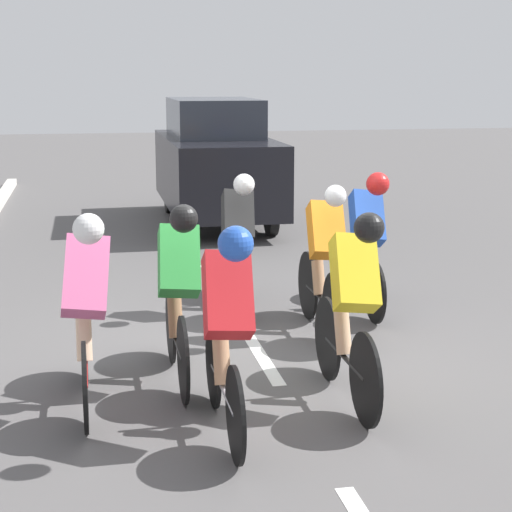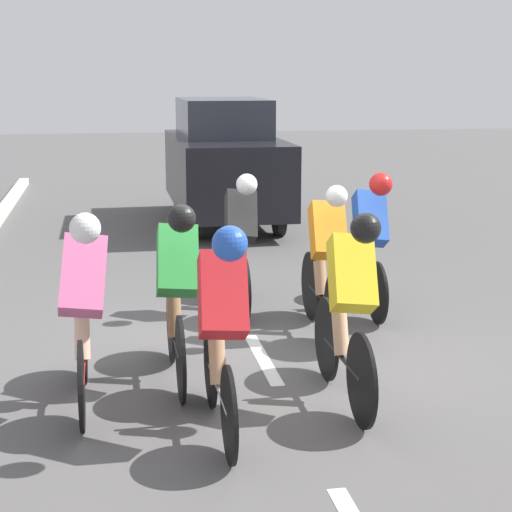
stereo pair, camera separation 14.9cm
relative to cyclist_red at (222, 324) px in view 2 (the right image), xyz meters
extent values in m
plane|color=#565454|center=(-0.58, -1.75, -0.83)|extent=(60.00, 60.00, 0.00)
cube|color=white|center=(-0.58, -1.60, -0.83)|extent=(0.12, 1.40, 0.01)
cube|color=white|center=(-0.58, -4.80, -0.83)|extent=(0.12, 1.40, 0.01)
cylinder|color=black|center=(0.01, -0.59, -0.50)|extent=(0.03, 0.66, 0.66)
cylinder|color=black|center=(0.01, 0.41, -0.50)|extent=(0.03, 0.66, 0.66)
cylinder|color=#B7B7BC|center=(0.01, -0.09, -0.50)|extent=(0.04, 1.00, 0.04)
cylinder|color=#B7B7BC|center=(0.01, -0.26, -0.29)|extent=(0.04, 0.04, 0.42)
cylinder|color=white|center=(0.01, -0.14, -0.40)|extent=(0.07, 0.07, 0.16)
cylinder|color=tan|center=(0.01, -0.16, -0.32)|extent=(0.12, 0.23, 0.36)
cube|color=red|center=(0.00, 0.01, 0.21)|extent=(0.36, 0.50, 0.61)
sphere|color=blue|center=(-0.02, 0.23, 0.61)|extent=(0.24, 0.24, 0.24)
cylinder|color=black|center=(0.98, -1.30, -0.50)|extent=(0.03, 0.66, 0.66)
cylinder|color=black|center=(0.98, -0.29, -0.50)|extent=(0.03, 0.66, 0.66)
cylinder|color=red|center=(0.98, -0.79, -0.50)|extent=(0.04, 1.01, 0.04)
cylinder|color=red|center=(0.98, -0.97, -0.29)|extent=(0.04, 0.04, 0.42)
cylinder|color=white|center=(0.98, -0.84, -0.40)|extent=(0.07, 0.07, 0.16)
cylinder|color=beige|center=(0.98, -0.87, -0.32)|extent=(0.12, 0.23, 0.36)
cube|color=pink|center=(0.94, -0.69, 0.22)|extent=(0.39, 0.50, 0.63)
sphere|color=white|center=(0.91, -0.47, 0.61)|extent=(0.22, 0.22, 0.22)
cylinder|color=black|center=(-1.30, -2.79, -0.48)|extent=(0.03, 0.71, 0.71)
cylinder|color=black|center=(-1.30, -1.82, -0.48)|extent=(0.03, 0.71, 0.71)
cylinder|color=black|center=(-1.30, -2.30, -0.48)|extent=(0.04, 0.97, 0.04)
cylinder|color=black|center=(-1.30, -2.47, -0.27)|extent=(0.04, 0.04, 0.42)
cylinder|color=green|center=(-1.30, -2.35, -0.38)|extent=(0.07, 0.07, 0.16)
cylinder|color=tan|center=(-1.30, -2.38, -0.30)|extent=(0.12, 0.23, 0.36)
cube|color=orange|center=(-1.32, -2.20, 0.21)|extent=(0.36, 0.47, 0.58)
sphere|color=white|center=(-1.35, -1.98, 0.57)|extent=(0.21, 0.21, 0.21)
cylinder|color=black|center=(0.23, -1.69, -0.49)|extent=(0.03, 0.69, 0.69)
cylinder|color=black|center=(0.23, -0.71, -0.49)|extent=(0.03, 0.69, 0.69)
cylinder|color=black|center=(0.23, -1.20, -0.49)|extent=(0.04, 0.98, 0.04)
cylinder|color=black|center=(0.23, -1.37, -0.28)|extent=(0.04, 0.04, 0.42)
cylinder|color=green|center=(0.23, -1.25, -0.39)|extent=(0.07, 0.07, 0.16)
cylinder|color=#9E704C|center=(0.23, -1.27, -0.31)|extent=(0.12, 0.23, 0.36)
cube|color=green|center=(0.21, -1.10, 0.21)|extent=(0.36, 0.49, 0.60)
sphere|color=black|center=(0.19, -0.88, 0.59)|extent=(0.22, 0.22, 0.22)
cylinder|color=black|center=(-0.61, -3.84, -0.49)|extent=(0.03, 0.68, 0.68)
cylinder|color=black|center=(-0.61, -2.81, -0.49)|extent=(0.03, 0.68, 0.68)
cylinder|color=black|center=(-0.61, -3.33, -0.49)|extent=(0.04, 1.03, 0.04)
cylinder|color=black|center=(-0.61, -3.51, -0.28)|extent=(0.04, 0.04, 0.42)
cylinder|color=#1999D8|center=(-0.61, -3.38, -0.39)|extent=(0.07, 0.07, 0.16)
cylinder|color=#DBAD84|center=(-0.61, -3.40, -0.31)|extent=(0.12, 0.23, 0.36)
cube|color=black|center=(-0.64, -3.23, 0.20)|extent=(0.38, 0.48, 0.59)
sphere|color=white|center=(-0.67, -3.01, 0.57)|extent=(0.22, 0.22, 0.22)
cylinder|color=black|center=(-1.01, -1.00, -0.48)|extent=(0.03, 0.70, 0.70)
cylinder|color=black|center=(-1.01, 0.00, -0.48)|extent=(0.03, 0.70, 0.70)
cylinder|color=black|center=(-1.01, -0.50, -0.48)|extent=(0.04, 1.00, 0.04)
cylinder|color=black|center=(-1.01, -0.68, -0.27)|extent=(0.04, 0.04, 0.42)
cylinder|color=green|center=(-1.01, -0.55, -0.38)|extent=(0.07, 0.07, 0.16)
cylinder|color=#DBAD84|center=(-1.01, -0.58, -0.30)|extent=(0.12, 0.23, 0.36)
cube|color=yellow|center=(-1.04, -0.40, 0.22)|extent=(0.38, 0.49, 0.61)
sphere|color=black|center=(-1.07, -0.18, 0.60)|extent=(0.22, 0.22, 0.22)
cylinder|color=black|center=(-1.93, -3.50, -0.51)|extent=(0.03, 0.65, 0.65)
cylinder|color=black|center=(-1.93, -2.49, -0.51)|extent=(0.03, 0.65, 0.65)
cylinder|color=black|center=(-1.93, -2.99, -0.51)|extent=(0.04, 1.01, 0.04)
cylinder|color=black|center=(-1.93, -3.17, -0.30)|extent=(0.04, 0.04, 0.42)
cylinder|color=#1999D8|center=(-1.93, -3.04, -0.41)|extent=(0.07, 0.07, 0.16)
cylinder|color=beige|center=(-1.93, -3.07, -0.33)|extent=(0.12, 0.23, 0.36)
cube|color=blue|center=(-1.96, -2.89, 0.20)|extent=(0.38, 0.49, 0.61)
sphere|color=red|center=(-2.00, -2.67, 0.58)|extent=(0.24, 0.24, 0.24)
cylinder|color=black|center=(-1.91, -7.41, -0.51)|extent=(0.14, 0.64, 0.64)
cylinder|color=black|center=(-0.55, -7.41, -0.51)|extent=(0.14, 0.64, 0.64)
cylinder|color=black|center=(-1.91, -10.02, -0.51)|extent=(0.14, 0.64, 0.64)
cylinder|color=black|center=(-0.55, -10.02, -0.51)|extent=(0.14, 0.64, 0.64)
cube|color=black|center=(-1.23, -8.72, 0.06)|extent=(1.70, 4.20, 1.15)
cube|color=#2D333D|center=(-1.23, -8.93, 0.95)|extent=(1.39, 2.31, 0.63)
camera|label=1|loc=(0.90, 5.58, 1.69)|focal=60.00mm
camera|label=2|loc=(0.75, 5.61, 1.69)|focal=60.00mm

